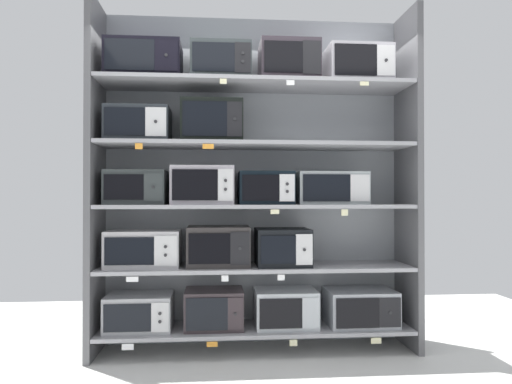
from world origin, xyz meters
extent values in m
cube|color=#9EA3A8|center=(0.00, 0.27, 1.38)|extent=(2.67, 0.04, 2.77)
cube|color=#5B5B5E|center=(-1.27, 0.00, 1.38)|extent=(0.05, 0.50, 2.77)
cube|color=#5B5B5E|center=(1.27, 0.00, 1.38)|extent=(0.05, 0.50, 2.77)
cube|color=#99999E|center=(0.00, 0.00, 0.18)|extent=(2.47, 0.50, 0.03)
cube|color=#9D9EA3|center=(-0.92, 0.00, 0.33)|extent=(0.51, 0.37, 0.28)
cube|color=black|center=(-0.98, -0.19, 0.33)|extent=(0.35, 0.01, 0.21)
cube|color=silver|center=(-0.74, -0.19, 0.33)|extent=(0.13, 0.01, 0.22)
cylinder|color=#262628|center=(-0.74, -0.20, 0.30)|extent=(0.02, 0.01, 0.02)
cylinder|color=#262628|center=(-0.74, -0.20, 0.36)|extent=(0.02, 0.01, 0.02)
cube|color=#342B2E|center=(-0.34, 0.00, 0.34)|extent=(0.46, 0.35, 0.30)
cube|color=black|center=(-0.39, -0.18, 0.34)|extent=(0.32, 0.01, 0.25)
cube|color=#342B2E|center=(-0.17, -0.18, 0.34)|extent=(0.12, 0.01, 0.24)
cylinder|color=#262628|center=(-0.17, -0.19, 0.34)|extent=(0.02, 0.01, 0.02)
cube|color=#B3B9BE|center=(0.24, 0.00, 0.34)|extent=(0.49, 0.37, 0.30)
cube|color=black|center=(0.18, -0.19, 0.34)|extent=(0.33, 0.01, 0.23)
cube|color=#B3B9BE|center=(0.41, -0.19, 0.34)|extent=(0.13, 0.01, 0.24)
cube|color=#999EA5|center=(0.85, 0.00, 0.33)|extent=(0.55, 0.40, 0.29)
cube|color=black|center=(0.77, -0.21, 0.33)|extent=(0.34, 0.01, 0.23)
cube|color=black|center=(1.03, -0.20, 0.33)|extent=(0.17, 0.01, 0.23)
cylinder|color=#262628|center=(1.03, -0.21, 0.33)|extent=(0.02, 0.01, 0.02)
cube|color=white|center=(-0.97, -0.25, 0.13)|extent=(0.09, 0.00, 0.05)
cube|color=orange|center=(-0.35, -0.25, 0.14)|extent=(0.08, 0.00, 0.04)
cube|color=beige|center=(0.26, -0.25, 0.13)|extent=(0.06, 0.00, 0.05)
cube|color=beige|center=(0.90, -0.25, 0.13)|extent=(0.08, 0.00, 0.05)
cube|color=#99999E|center=(0.00, 0.00, 0.67)|extent=(2.47, 0.50, 0.03)
cube|color=#B5B2B5|center=(-0.89, 0.00, 0.83)|extent=(0.57, 0.34, 0.29)
cube|color=black|center=(-0.97, -0.18, 0.83)|extent=(0.37, 0.01, 0.21)
cube|color=silver|center=(-0.70, -0.17, 0.83)|extent=(0.17, 0.01, 0.23)
cylinder|color=#262628|center=(-0.70, -0.18, 0.80)|extent=(0.02, 0.01, 0.02)
cylinder|color=#262628|center=(-0.70, -0.18, 0.86)|extent=(0.02, 0.01, 0.02)
cube|color=#2F2C2B|center=(-0.30, 0.00, 0.84)|extent=(0.49, 0.37, 0.32)
cube|color=black|center=(-0.37, -0.19, 0.84)|extent=(0.32, 0.01, 0.23)
cube|color=black|center=(-0.14, -0.19, 0.84)|extent=(0.15, 0.01, 0.25)
cylinder|color=#262628|center=(-0.14, -0.20, 0.84)|extent=(0.02, 0.01, 0.02)
cube|color=black|center=(0.21, 0.00, 0.83)|extent=(0.43, 0.40, 0.30)
cube|color=black|center=(0.15, -0.21, 0.83)|extent=(0.27, 0.01, 0.22)
cube|color=silver|center=(0.35, -0.21, 0.83)|extent=(0.13, 0.01, 0.24)
cylinder|color=#262628|center=(0.35, -0.21, 0.83)|extent=(0.02, 0.01, 0.02)
cube|color=white|center=(-0.93, -0.25, 0.63)|extent=(0.09, 0.00, 0.04)
cube|color=white|center=(-0.25, -0.25, 0.63)|extent=(0.05, 0.00, 0.05)
cube|color=white|center=(0.17, -0.25, 0.63)|extent=(0.05, 0.00, 0.04)
cube|color=#99999E|center=(0.00, 0.00, 1.16)|extent=(2.47, 0.50, 0.03)
cube|color=#2E3434|center=(-0.94, 0.00, 1.31)|extent=(0.46, 0.36, 0.27)
cube|color=black|center=(-1.01, -0.19, 1.31)|extent=(0.29, 0.01, 0.19)
cube|color=#2E3434|center=(-0.79, -0.19, 1.31)|extent=(0.14, 0.01, 0.21)
cylinder|color=#262628|center=(-0.79, -0.20, 1.31)|extent=(0.02, 0.01, 0.02)
cube|color=#A49EA6|center=(-0.43, 0.00, 1.33)|extent=(0.49, 0.40, 0.30)
cube|color=black|center=(-0.48, -0.21, 1.33)|extent=(0.34, 0.01, 0.23)
cube|color=silver|center=(-0.25, -0.21, 1.33)|extent=(0.12, 0.01, 0.24)
cylinder|color=#262628|center=(-0.25, -0.21, 1.29)|extent=(0.02, 0.01, 0.02)
cylinder|color=#262628|center=(-0.25, -0.21, 1.36)|extent=(0.02, 0.01, 0.02)
cube|color=black|center=(0.07, 0.00, 1.30)|extent=(0.43, 0.41, 0.26)
cube|color=black|center=(0.02, -0.21, 1.30)|extent=(0.29, 0.01, 0.20)
cube|color=silver|center=(0.22, -0.21, 1.30)|extent=(0.12, 0.01, 0.21)
cylinder|color=#262628|center=(0.22, -0.22, 1.28)|extent=(0.02, 0.01, 0.02)
cylinder|color=#262628|center=(0.22, -0.22, 1.33)|extent=(0.02, 0.01, 0.02)
cube|color=#9BA3A5|center=(0.61, 0.00, 1.31)|extent=(0.56, 0.32, 0.26)
cube|color=black|center=(0.54, -0.17, 1.31)|extent=(0.37, 0.01, 0.21)
cube|color=silver|center=(0.81, -0.17, 1.31)|extent=(0.15, 0.01, 0.21)
cube|color=beige|center=(0.12, -0.25, 1.12)|extent=(0.07, 0.00, 0.03)
cube|color=beige|center=(0.66, -0.25, 1.12)|extent=(0.05, 0.00, 0.05)
cube|color=#99999E|center=(0.00, 0.00, 1.65)|extent=(2.47, 0.50, 0.03)
cube|color=#262B30|center=(-0.93, 0.00, 1.80)|extent=(0.49, 0.37, 0.27)
cube|color=black|center=(-1.00, -0.19, 1.80)|extent=(0.30, 0.01, 0.21)
cube|color=silver|center=(-0.77, -0.19, 1.80)|extent=(0.16, 0.01, 0.22)
cylinder|color=#262628|center=(-0.77, -0.20, 1.80)|extent=(0.02, 0.01, 0.02)
cube|color=black|center=(-0.35, 0.00, 1.83)|extent=(0.48, 0.34, 0.34)
cube|color=black|center=(-0.41, -0.17, 1.83)|extent=(0.34, 0.01, 0.27)
cube|color=black|center=(-0.18, -0.17, 1.83)|extent=(0.12, 0.01, 0.27)
cylinder|color=#262628|center=(-0.18, -0.18, 1.83)|extent=(0.02, 0.01, 0.02)
cube|color=orange|center=(-0.89, -0.25, 1.61)|extent=(0.05, 0.00, 0.04)
cube|color=orange|center=(-0.38, -0.25, 1.61)|extent=(0.08, 0.00, 0.04)
cube|color=#99999E|center=(0.00, 0.00, 2.14)|extent=(2.47, 0.50, 0.03)
cube|color=black|center=(-0.89, 0.00, 2.30)|extent=(0.58, 0.39, 0.29)
cube|color=black|center=(-0.97, -0.20, 2.30)|extent=(0.37, 0.01, 0.24)
cube|color=black|center=(-0.70, -0.20, 2.30)|extent=(0.17, 0.01, 0.24)
cylinder|color=#262628|center=(-0.70, -0.21, 2.30)|extent=(0.02, 0.01, 0.02)
cube|color=#2E3536|center=(-0.28, 0.00, 2.30)|extent=(0.47, 0.38, 0.29)
cube|color=black|center=(-0.34, -0.19, 2.30)|extent=(0.32, 0.01, 0.22)
cube|color=black|center=(-0.12, -0.19, 2.30)|extent=(0.12, 0.01, 0.23)
cylinder|color=#262628|center=(-0.12, -0.20, 2.27)|extent=(0.02, 0.01, 0.02)
cylinder|color=#262628|center=(-0.12, -0.20, 2.34)|extent=(0.02, 0.01, 0.02)
cube|color=#2E272F|center=(0.27, 0.00, 2.32)|extent=(0.47, 0.36, 0.33)
cube|color=black|center=(0.20, -0.19, 2.32)|extent=(0.30, 0.01, 0.24)
cube|color=black|center=(0.42, -0.18, 2.32)|extent=(0.14, 0.01, 0.26)
cube|color=#A19EA5|center=(0.83, 0.00, 2.31)|extent=(0.51, 0.38, 0.30)
cube|color=black|center=(0.77, -0.20, 2.31)|extent=(0.34, 0.01, 0.25)
cube|color=silver|center=(1.01, -0.20, 2.31)|extent=(0.15, 0.01, 0.24)
cylinder|color=#262628|center=(1.01, -0.20, 2.31)|extent=(0.02, 0.01, 0.02)
cube|color=beige|center=(-0.27, -0.25, 2.10)|extent=(0.05, 0.00, 0.04)
cube|color=white|center=(0.24, -0.25, 2.10)|extent=(0.06, 0.00, 0.04)
cube|color=beige|center=(0.82, -0.25, 2.11)|extent=(0.07, 0.00, 0.03)
camera|label=1|loc=(-0.32, -3.83, 1.23)|focal=33.48mm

